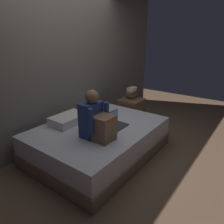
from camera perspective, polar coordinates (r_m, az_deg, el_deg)
The scene contains 8 objects.
ground_plane at distance 3.43m, azimuth 2.64°, elevation -11.16°, with size 8.00×8.00×0.00m, color brown.
wall_back at distance 3.75m, azimuth -12.78°, elevation 13.08°, with size 5.60×0.10×2.70m, color slate.
bed at distance 3.34m, azimuth -3.56°, elevation -7.56°, with size 2.00×1.50×0.47m.
nightstand at distance 4.40m, azimuth 5.23°, elevation 0.06°, with size 0.44×0.46×0.55m.
person_sitting at distance 2.79m, azimuth -4.31°, elevation -2.26°, with size 0.39×0.44×0.66m.
laptop at distance 3.20m, azimuth 0.82°, elevation -2.90°, with size 0.32×0.23×0.22m.
pillow at distance 3.37m, azimuth -11.62°, elevation -1.91°, with size 0.56×0.36×0.13m, color silver.
book_stack at distance 4.32m, azimuth 5.37°, elevation 5.05°, with size 0.25×0.17×0.23m.
Camera 1 is at (-2.44, -1.62, 1.80)m, focal length 33.79 mm.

